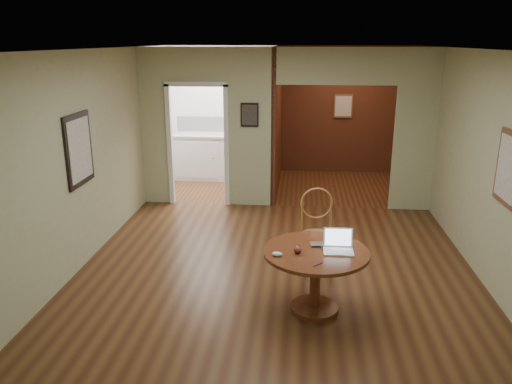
# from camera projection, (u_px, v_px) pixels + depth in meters

# --- Properties ---
(floor) EXTENTS (5.00, 5.00, 0.00)m
(floor) POSITION_uv_depth(u_px,v_px,m) (276.00, 267.00, 6.42)
(floor) COLOR #442413
(floor) RESTS_ON ground
(room_shell) EXTENTS (5.20, 7.50, 5.00)m
(room_shell) POSITION_uv_depth(u_px,v_px,m) (260.00, 127.00, 9.04)
(room_shell) COLOR silver
(room_shell) RESTS_ON ground
(dining_table) EXTENTS (1.12, 1.12, 0.70)m
(dining_table) POSITION_uv_depth(u_px,v_px,m) (316.00, 266.00, 5.27)
(dining_table) COLOR brown
(dining_table) RESTS_ON ground
(chair) EXTENTS (0.49, 0.49, 1.06)m
(chair) POSITION_uv_depth(u_px,v_px,m) (317.00, 226.00, 6.20)
(chair) COLOR #A97F3C
(chair) RESTS_ON ground
(open_laptop) EXTENTS (0.31, 0.27, 0.22)m
(open_laptop) POSITION_uv_depth(u_px,v_px,m) (338.00, 244.00, 5.22)
(open_laptop) COLOR white
(open_laptop) RESTS_ON dining_table
(closed_laptop) EXTENTS (0.32, 0.22, 0.02)m
(closed_laptop) POSITION_uv_depth(u_px,v_px,m) (325.00, 246.00, 5.30)
(closed_laptop) COLOR #ACACB0
(closed_laptop) RESTS_ON dining_table
(mouse) EXTENTS (0.12, 0.07, 0.05)m
(mouse) POSITION_uv_depth(u_px,v_px,m) (277.00, 254.00, 5.07)
(mouse) COLOR white
(mouse) RESTS_ON dining_table
(wine_glass) EXTENTS (0.08, 0.08, 0.09)m
(wine_glass) POSITION_uv_depth(u_px,v_px,m) (298.00, 249.00, 5.13)
(wine_glass) COLOR white
(wine_glass) RESTS_ON dining_table
(pen) EXTENTS (0.09, 0.10, 0.01)m
(pen) POSITION_uv_depth(u_px,v_px,m) (318.00, 265.00, 4.88)
(pen) COLOR #0B1153
(pen) RESTS_ON dining_table
(kitchen_cabinet) EXTENTS (2.06, 0.60, 0.94)m
(kitchen_cabinet) POSITION_uv_depth(u_px,v_px,m) (223.00, 157.00, 10.40)
(kitchen_cabinet) COLOR white
(kitchen_cabinet) RESTS_ON ground
(grocery_bag) EXTENTS (0.31, 0.28, 0.27)m
(grocery_bag) POSITION_uv_depth(u_px,v_px,m) (245.00, 128.00, 10.18)
(grocery_bag) COLOR beige
(grocery_bag) RESTS_ON kitchen_cabinet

